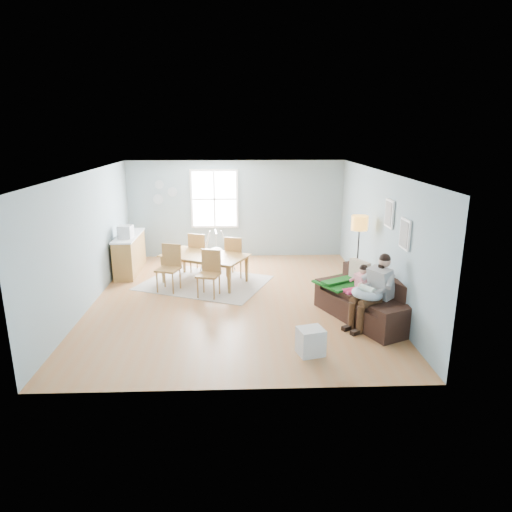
{
  "coord_description": "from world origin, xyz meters",
  "views": [
    {
      "loc": [
        0.06,
        -9.16,
        3.52
      ],
      "look_at": [
        0.41,
        -0.13,
        1.0
      ],
      "focal_mm": 32.0,
      "sensor_mm": 36.0,
      "label": 1
    }
  ],
  "objects_px": {
    "dining_table": "(204,269)",
    "chair_se": "(210,270)",
    "toddler": "(359,282)",
    "storage_cube": "(310,341)",
    "chair_ne": "(235,254)",
    "counter": "(130,253)",
    "baby_swing": "(216,251)",
    "sofa": "(367,304)",
    "floor_lamp": "(359,230)",
    "chair_sw": "(170,264)",
    "father": "(374,289)",
    "chair_nw": "(199,250)",
    "monitor": "(125,232)"
  },
  "relations": [
    {
      "from": "chair_se",
      "to": "storage_cube",
      "type": "bearing_deg",
      "value": -57.73
    },
    {
      "from": "counter",
      "to": "baby_swing",
      "type": "height_order",
      "value": "counter"
    },
    {
      "from": "chair_sw",
      "to": "chair_nw",
      "type": "distance_m",
      "value": 1.36
    },
    {
      "from": "father",
      "to": "storage_cube",
      "type": "distance_m",
      "value": 1.76
    },
    {
      "from": "floor_lamp",
      "to": "baby_swing",
      "type": "distance_m",
      "value": 3.96
    },
    {
      "from": "toddler",
      "to": "storage_cube",
      "type": "xyz_separation_m",
      "value": [
        -1.16,
        -1.52,
        -0.48
      ]
    },
    {
      "from": "storage_cube",
      "to": "baby_swing",
      "type": "height_order",
      "value": "baby_swing"
    },
    {
      "from": "toddler",
      "to": "floor_lamp",
      "type": "distance_m",
      "value": 1.54
    },
    {
      "from": "storage_cube",
      "to": "chair_sw",
      "type": "distance_m",
      "value": 4.19
    },
    {
      "from": "sofa",
      "to": "chair_ne",
      "type": "relative_size",
      "value": 2.21
    },
    {
      "from": "toddler",
      "to": "dining_table",
      "type": "xyz_separation_m",
      "value": [
        -3.11,
        2.1,
        -0.36
      ]
    },
    {
      "from": "toddler",
      "to": "counter",
      "type": "relative_size",
      "value": 0.47
    },
    {
      "from": "father",
      "to": "counter",
      "type": "distance_m",
      "value": 6.3
    },
    {
      "from": "monitor",
      "to": "chair_ne",
      "type": "bearing_deg",
      "value": -4.24
    },
    {
      "from": "sofa",
      "to": "storage_cube",
      "type": "bearing_deg",
      "value": -133.53
    },
    {
      "from": "father",
      "to": "chair_nw",
      "type": "relative_size",
      "value": 1.32
    },
    {
      "from": "toddler",
      "to": "dining_table",
      "type": "relative_size",
      "value": 0.42
    },
    {
      "from": "father",
      "to": "storage_cube",
      "type": "xyz_separation_m",
      "value": [
        -1.31,
        -1.05,
        -0.5
      ]
    },
    {
      "from": "floor_lamp",
      "to": "chair_sw",
      "type": "xyz_separation_m",
      "value": [
        -4.15,
        0.34,
        -0.83
      ]
    },
    {
      "from": "dining_table",
      "to": "chair_se",
      "type": "bearing_deg",
      "value": -50.73
    },
    {
      "from": "sofa",
      "to": "dining_table",
      "type": "height_order",
      "value": "sofa"
    },
    {
      "from": "floor_lamp",
      "to": "chair_se",
      "type": "xyz_separation_m",
      "value": [
        -3.23,
        -0.05,
        -0.86
      ]
    },
    {
      "from": "toddler",
      "to": "chair_se",
      "type": "height_order",
      "value": "toddler"
    },
    {
      "from": "chair_se",
      "to": "baby_swing",
      "type": "bearing_deg",
      "value": 88.9
    },
    {
      "from": "storage_cube",
      "to": "sofa",
      "type": "bearing_deg",
      "value": 46.47
    },
    {
      "from": "dining_table",
      "to": "sofa",
      "type": "bearing_deg",
      "value": -7.83
    },
    {
      "from": "floor_lamp",
      "to": "counter",
      "type": "height_order",
      "value": "floor_lamp"
    },
    {
      "from": "dining_table",
      "to": "counter",
      "type": "relative_size",
      "value": 1.12
    },
    {
      "from": "toddler",
      "to": "storage_cube",
      "type": "relative_size",
      "value": 1.69
    },
    {
      "from": "chair_ne",
      "to": "chair_sw",
      "type": "bearing_deg",
      "value": -149.42
    },
    {
      "from": "sofa",
      "to": "counter",
      "type": "distance_m",
      "value": 6.11
    },
    {
      "from": "sofa",
      "to": "floor_lamp",
      "type": "height_order",
      "value": "floor_lamp"
    },
    {
      "from": "father",
      "to": "floor_lamp",
      "type": "bearing_deg",
      "value": 85.21
    },
    {
      "from": "chair_ne",
      "to": "counter",
      "type": "relative_size",
      "value": 0.59
    },
    {
      "from": "father",
      "to": "chair_se",
      "type": "distance_m",
      "value": 3.55
    },
    {
      "from": "storage_cube",
      "to": "chair_nw",
      "type": "relative_size",
      "value": 0.46
    },
    {
      "from": "counter",
      "to": "chair_ne",
      "type": "bearing_deg",
      "value": -11.1
    },
    {
      "from": "chair_se",
      "to": "counter",
      "type": "relative_size",
      "value": 0.58
    },
    {
      "from": "chair_sw",
      "to": "chair_nw",
      "type": "relative_size",
      "value": 1.01
    },
    {
      "from": "monitor",
      "to": "counter",
      "type": "bearing_deg",
      "value": 92.99
    },
    {
      "from": "storage_cube",
      "to": "dining_table",
      "type": "height_order",
      "value": "dining_table"
    },
    {
      "from": "storage_cube",
      "to": "chair_ne",
      "type": "relative_size",
      "value": 0.47
    },
    {
      "from": "storage_cube",
      "to": "dining_table",
      "type": "xyz_separation_m",
      "value": [
        -1.95,
        3.62,
        0.12
      ]
    },
    {
      "from": "counter",
      "to": "monitor",
      "type": "relative_size",
      "value": 4.88
    },
    {
      "from": "father",
      "to": "monitor",
      "type": "distance_m",
      "value": 6.11
    },
    {
      "from": "dining_table",
      "to": "toddler",
      "type": "bearing_deg",
      "value": -7.33
    },
    {
      "from": "floor_lamp",
      "to": "chair_nw",
      "type": "height_order",
      "value": "floor_lamp"
    },
    {
      "from": "chair_sw",
      "to": "chair_nw",
      "type": "xyz_separation_m",
      "value": [
        0.54,
        1.25,
        -0.01
      ]
    },
    {
      "from": "floor_lamp",
      "to": "baby_swing",
      "type": "relative_size",
      "value": 1.68
    },
    {
      "from": "sofa",
      "to": "monitor",
      "type": "relative_size",
      "value": 6.4
    }
  ]
}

